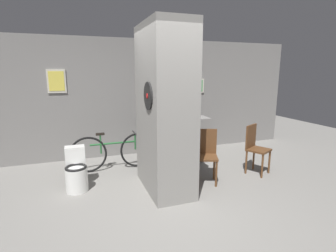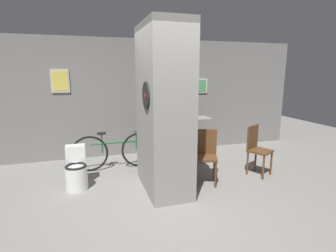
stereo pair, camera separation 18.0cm
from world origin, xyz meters
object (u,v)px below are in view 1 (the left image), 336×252
toilet (76,172)px  chair_near_pillar (206,153)px  chair_by_doorway (255,147)px  bottle_tall (180,114)px  bicycle (114,152)px

toilet → chair_near_pillar: (2.13, -0.40, 0.21)m
chair_by_doorway → bottle_tall: bearing=111.3°
toilet → bicycle: bearing=45.0°
chair_near_pillar → toilet: bearing=-167.7°
chair_near_pillar → bottle_tall: 1.17m
toilet → bottle_tall: (2.07, 0.64, 0.74)m
bottle_tall → toilet: bearing=-162.9°
bicycle → bottle_tall: 1.53m
bicycle → bottle_tall: bearing=-2.7°
toilet → bicycle: 0.99m
toilet → chair_near_pillar: size_ratio=0.74×
chair_near_pillar → bottle_tall: (-0.07, 1.04, 0.53)m
bicycle → toilet: bearing=-135.0°
chair_near_pillar → bicycle: bearing=165.3°
toilet → bottle_tall: bottle_tall is taller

